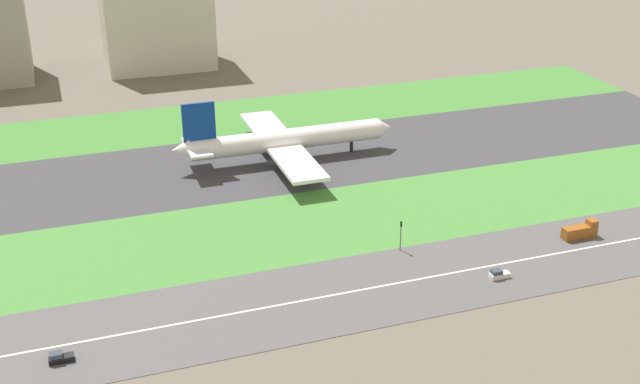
{
  "coord_description": "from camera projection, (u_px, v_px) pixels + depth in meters",
  "views": [
    {
      "loc": [
        -55.61,
        -202.79,
        86.52
      ],
      "look_at": [
        1.87,
        -36.5,
        6.0
      ],
      "focal_mm": 44.52,
      "sensor_mm": 36.0,
      "label": 1
    }
  ],
  "objects": [
    {
      "name": "car_0",
      "position": [
        60.0,
        358.0,
        141.11
      ],
      "size": [
        4.4,
        1.8,
        2.0
      ],
      "rotation": [
        0.0,
        0.0,
        3.14
      ],
      "color": "black",
      "rests_on": "highway"
    },
    {
      "name": "highway_centerline",
      "position": [
        369.0,
        288.0,
        164.03
      ],
      "size": [
        266.0,
        0.5,
        0.01
      ],
      "primitive_type": "cube",
      "color": "silver",
      "rests_on": "highway"
    },
    {
      "name": "truck_0",
      "position": [
        580.0,
        231.0,
        184.02
      ],
      "size": [
        8.4,
        2.5,
        4.0
      ],
      "color": "brown",
      "rests_on": "highway"
    },
    {
      "name": "hangar_building",
      "position": [
        155.0,
        11.0,
        311.33
      ],
      "size": [
        41.3,
        32.6,
        43.57
      ],
      "primitive_type": "cube",
      "color": "beige",
      "rests_on": "ground_plane"
    },
    {
      "name": "runway",
      "position": [
        272.0,
        162.0,
        226.79
      ],
      "size": [
        280.0,
        46.0,
        0.1
      ],
      "primitive_type": "cube",
      "color": "#38383D",
      "rests_on": "ground_plane"
    },
    {
      "name": "ground_plane",
      "position": [
        272.0,
        162.0,
        226.81
      ],
      "size": [
        800.0,
        800.0,
        0.0
      ],
      "primitive_type": "plane",
      "color": "#5B564C"
    },
    {
      "name": "traffic_light",
      "position": [
        401.0,
        234.0,
        177.28
      ],
      "size": [
        0.36,
        0.5,
        7.2
      ],
      "color": "#4C4C51",
      "rests_on": "highway"
    },
    {
      "name": "fuel_tank_west",
      "position": [
        120.0,
        26.0,
        353.25
      ],
      "size": [
        16.45,
        16.45,
        13.5
      ],
      "primitive_type": "cylinder",
      "color": "silver",
      "rests_on": "ground_plane"
    },
    {
      "name": "airliner",
      "position": [
        282.0,
        140.0,
        225.1
      ],
      "size": [
        65.0,
        56.0,
        19.7
      ],
      "color": "white",
      "rests_on": "runway"
    },
    {
      "name": "highway",
      "position": [
        369.0,
        289.0,
        164.05
      ],
      "size": [
        280.0,
        28.0,
        0.1
      ],
      "primitive_type": "cube",
      "color": "#4C4C4F",
      "rests_on": "ground_plane"
    },
    {
      "name": "grass_median_south",
      "position": [
        319.0,
        223.0,
        191.55
      ],
      "size": [
        280.0,
        36.0,
        0.1
      ],
      "primitive_type": "cube",
      "color": "#427F38",
      "rests_on": "ground_plane"
    },
    {
      "name": "car_2",
      "position": [
        499.0,
        274.0,
        167.58
      ],
      "size": [
        4.4,
        1.8,
        2.0
      ],
      "rotation": [
        0.0,
        0.0,
        3.14
      ],
      "color": "silver",
      "rests_on": "highway"
    },
    {
      "name": "grass_median_north",
      "position": [
        238.0,
        117.0,
        262.02
      ],
      "size": [
        280.0,
        36.0,
        0.1
      ],
      "primitive_type": "cube",
      "color": "#3D7A33",
      "rests_on": "ground_plane"
    }
  ]
}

